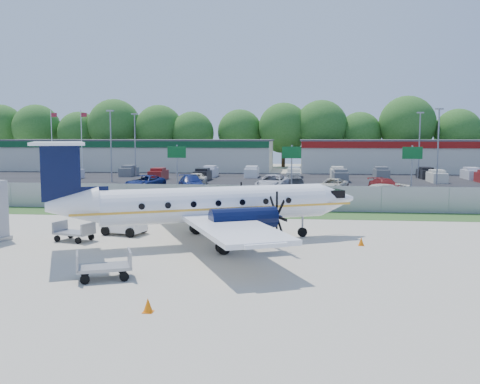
# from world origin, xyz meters

# --- Properties ---
(ground) EXTENTS (170.00, 170.00, 0.00)m
(ground) POSITION_xyz_m (0.00, 0.00, 0.00)
(ground) COLOR beige
(ground) RESTS_ON ground
(grass_verge) EXTENTS (170.00, 4.00, 0.02)m
(grass_verge) POSITION_xyz_m (0.00, 12.00, 0.01)
(grass_verge) COLOR #2D561E
(grass_verge) RESTS_ON ground
(access_road) EXTENTS (170.00, 8.00, 0.02)m
(access_road) POSITION_xyz_m (0.00, 19.00, 0.01)
(access_road) COLOR black
(access_road) RESTS_ON ground
(parking_lot) EXTENTS (170.00, 32.00, 0.02)m
(parking_lot) POSITION_xyz_m (0.00, 40.00, 0.01)
(parking_lot) COLOR black
(parking_lot) RESTS_ON ground
(perimeter_fence) EXTENTS (120.00, 0.06, 1.99)m
(perimeter_fence) POSITION_xyz_m (0.00, 14.00, 1.00)
(perimeter_fence) COLOR gray
(perimeter_fence) RESTS_ON ground
(building_west) EXTENTS (46.40, 12.40, 5.24)m
(building_west) POSITION_xyz_m (-24.00, 61.98, 2.63)
(building_west) COLOR beige
(building_west) RESTS_ON ground
(building_east) EXTENTS (44.40, 12.40, 5.24)m
(building_east) POSITION_xyz_m (26.00, 61.98, 2.63)
(building_east) COLOR beige
(building_east) RESTS_ON ground
(sign_left) EXTENTS (1.80, 0.26, 5.00)m
(sign_left) POSITION_xyz_m (-8.00, 22.91, 3.61)
(sign_left) COLOR gray
(sign_left) RESTS_ON ground
(sign_mid) EXTENTS (1.80, 0.26, 5.00)m
(sign_mid) POSITION_xyz_m (3.00, 22.91, 3.61)
(sign_mid) COLOR gray
(sign_mid) RESTS_ON ground
(sign_right) EXTENTS (1.80, 0.26, 5.00)m
(sign_right) POSITION_xyz_m (14.00, 22.91, 3.61)
(sign_right) COLOR gray
(sign_right) RESTS_ON ground
(flagpole_west) EXTENTS (1.06, 0.12, 10.00)m
(flagpole_west) POSITION_xyz_m (-35.92, 55.00, 5.64)
(flagpole_west) COLOR white
(flagpole_west) RESTS_ON ground
(flagpole_east) EXTENTS (1.06, 0.12, 10.00)m
(flagpole_east) POSITION_xyz_m (-30.92, 55.00, 5.64)
(flagpole_east) COLOR white
(flagpole_east) RESTS_ON ground
(light_pole_nw) EXTENTS (0.90, 0.35, 9.09)m
(light_pole_nw) POSITION_xyz_m (-20.00, 38.00, 5.23)
(light_pole_nw) COLOR gray
(light_pole_nw) RESTS_ON ground
(light_pole_ne) EXTENTS (0.90, 0.35, 9.09)m
(light_pole_ne) POSITION_xyz_m (20.00, 38.00, 5.23)
(light_pole_ne) COLOR gray
(light_pole_ne) RESTS_ON ground
(light_pole_sw) EXTENTS (0.90, 0.35, 9.09)m
(light_pole_sw) POSITION_xyz_m (-20.00, 48.00, 5.23)
(light_pole_sw) COLOR gray
(light_pole_sw) RESTS_ON ground
(light_pole_se) EXTENTS (0.90, 0.35, 9.09)m
(light_pole_se) POSITION_xyz_m (20.00, 48.00, 5.23)
(light_pole_se) COLOR gray
(light_pole_se) RESTS_ON ground
(tree_line) EXTENTS (112.00, 6.00, 14.00)m
(tree_line) POSITION_xyz_m (0.00, 74.00, 0.00)
(tree_line) COLOR #265B1B
(tree_line) RESTS_ON ground
(aircraft) EXTENTS (17.82, 17.28, 5.55)m
(aircraft) POSITION_xyz_m (-1.12, 0.98, 2.14)
(aircraft) COLOR white
(aircraft) RESTS_ON ground
(pushback_tug) EXTENTS (2.59, 2.14, 1.26)m
(pushback_tug) POSITION_xyz_m (-6.49, 2.92, 0.60)
(pushback_tug) COLOR white
(pushback_tug) RESTS_ON ground
(baggage_cart_near) EXTENTS (2.30, 1.73, 1.07)m
(baggage_cart_near) POSITION_xyz_m (-8.73, 0.66, 0.50)
(baggage_cart_near) COLOR gray
(baggage_cart_near) RESTS_ON ground
(baggage_cart_far) EXTENTS (2.52, 2.05, 1.15)m
(baggage_cart_far) POSITION_xyz_m (-4.18, -6.85, 0.53)
(baggage_cart_far) COLOR gray
(baggage_cart_far) RESTS_ON ground
(cone_nose) EXTENTS (0.32, 0.32, 0.46)m
(cone_nose) POSITION_xyz_m (7.07, 1.19, 0.22)
(cone_nose) COLOR orange
(cone_nose) RESTS_ON ground
(cone_port_wing) EXTENTS (0.34, 0.34, 0.49)m
(cone_port_wing) POSITION_xyz_m (-1.22, -10.70, 0.23)
(cone_port_wing) COLOR orange
(cone_port_wing) RESTS_ON ground
(cone_starboard_wing) EXTENTS (0.34, 0.34, 0.48)m
(cone_starboard_wing) POSITION_xyz_m (-3.91, 8.78, 0.23)
(cone_starboard_wing) COLOR orange
(cone_starboard_wing) RESTS_ON ground
(road_car_west) EXTENTS (5.40, 3.59, 1.38)m
(road_car_west) POSITION_xyz_m (-21.50, 17.61, 0.00)
(road_car_west) COLOR black
(road_car_west) RESTS_ON ground
(road_car_mid) EXTENTS (5.88, 4.08, 1.58)m
(road_car_mid) POSITION_xyz_m (10.62, 20.67, 0.00)
(road_car_mid) COLOR beige
(road_car_mid) RESTS_ON ground
(parked_car_a) EXTENTS (3.83, 6.21, 1.61)m
(parked_car_a) POSITION_xyz_m (-12.94, 28.68, 0.00)
(parked_car_a) COLOR navy
(parked_car_a) RESTS_ON ground
(parked_car_b) EXTENTS (4.07, 6.08, 1.64)m
(parked_car_b) POSITION_xyz_m (-7.73, 28.39, 0.00)
(parked_car_b) COLOR navy
(parked_car_b) RESTS_ON ground
(parked_car_c) EXTENTS (3.84, 6.54, 1.71)m
(parked_car_c) POSITION_xyz_m (0.87, 29.62, 0.00)
(parked_car_c) COLOR silver
(parked_car_c) RESTS_ON ground
(parked_car_d) EXTENTS (3.90, 5.53, 1.40)m
(parked_car_d) POSITION_xyz_m (7.22, 28.94, 0.00)
(parked_car_d) COLOR beige
(parked_car_d) RESTS_ON ground
(parked_car_e) EXTENTS (3.55, 5.41, 1.46)m
(parked_car_e) POSITION_xyz_m (12.62, 28.74, 0.00)
(parked_car_e) COLOR maroon
(parked_car_e) RESTS_ON ground
(parked_car_f) EXTENTS (3.07, 5.43, 1.43)m
(parked_car_f) POSITION_xyz_m (-8.50, 35.39, 0.00)
(parked_car_f) COLOR beige
(parked_car_f) RESTS_ON ground
(parked_car_g) EXTENTS (2.65, 5.12, 1.42)m
(parked_car_g) POSITION_xyz_m (3.03, 35.21, 0.00)
(parked_car_g) COLOR #595B5E
(parked_car_g) RESTS_ON ground
(far_parking_rows) EXTENTS (56.00, 10.00, 1.60)m
(far_parking_rows) POSITION_xyz_m (0.00, 45.00, 0.00)
(far_parking_rows) COLOR gray
(far_parking_rows) RESTS_ON ground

